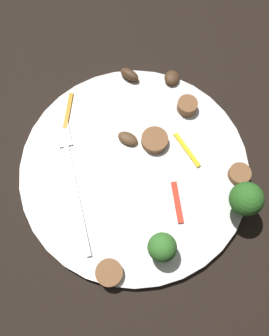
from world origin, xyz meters
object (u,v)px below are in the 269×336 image
object	(u,v)px
sausage_slice_3	(187,106)
pepper_strip_2	(187,150)
plate	(134,169)
broccoli_floret_1	(246,199)
pepper_strip_0	(177,202)
fork	(72,175)
sausage_slice_2	(109,273)
mushroom_2	(172,78)
sausage_slice_1	(239,174)
sausage_slice_0	(155,140)
pepper_strip_1	(68,111)
broccoli_floret_0	(162,247)
mushroom_0	(129,75)
mushroom_1	(128,138)

from	to	relation	value
sausage_slice_3	pepper_strip_2	size ratio (longest dim) A/B	0.49
plate	sausage_slice_3	distance (m)	0.11
broccoli_floret_1	pepper_strip_2	distance (m)	0.10
pepper_strip_0	fork	bearing A→B (deg)	41.35
sausage_slice_2	mushroom_2	distance (m)	0.27
sausage_slice_1	sausage_slice_0	bearing A→B (deg)	32.92
fork	broccoli_floret_1	xyz separation A→B (m)	(-0.15, -0.15, 0.04)
sausage_slice_3	pepper_strip_1	world-z (taller)	sausage_slice_3
sausage_slice_1	pepper_strip_1	bearing A→B (deg)	33.96
fork	pepper_strip_1	world-z (taller)	same
broccoli_floret_0	broccoli_floret_1	xyz separation A→B (m)	(-0.01, -0.11, 0.01)
sausage_slice_2	pepper_strip_1	distance (m)	0.22
plate	mushroom_2	bearing A→B (deg)	-55.19
broccoli_floret_0	plate	bearing A→B (deg)	-17.05
sausage_slice_2	mushroom_0	bearing A→B (deg)	-38.37
broccoli_floret_0	mushroom_1	bearing A→B (deg)	-18.13
sausage_slice_2	mushroom_1	bearing A→B (deg)	-40.44
broccoli_floret_0	sausage_slice_3	world-z (taller)	broccoli_floret_0
mushroom_2	pepper_strip_2	distance (m)	0.11
plate	sausage_slice_0	bearing A→B (deg)	-69.39
mushroom_2	pepper_strip_1	world-z (taller)	mushroom_2
pepper_strip_0	pepper_strip_2	size ratio (longest dim) A/B	0.97
sausage_slice_0	pepper_strip_1	distance (m)	0.12
plate	sausage_slice_2	bearing A→B (deg)	133.77
broccoli_floret_1	sausage_slice_0	bearing A→B (deg)	15.16
sausage_slice_0	pepper_strip_1	bearing A→B (deg)	34.92
plate	sausage_slice_1	distance (m)	0.13
fork	broccoli_floret_1	distance (m)	0.21
sausage_slice_2	sausage_slice_3	size ratio (longest dim) A/B	1.18
sausage_slice_0	mushroom_0	world-z (taller)	mushroom_0
sausage_slice_0	sausage_slice_3	distance (m)	0.07
mushroom_2	plate	bearing A→B (deg)	124.81
fork	sausage_slice_1	world-z (taller)	sausage_slice_1
sausage_slice_3	pepper_strip_0	xyz separation A→B (m)	(-0.10, 0.09, -0.01)
mushroom_1	pepper_strip_2	world-z (taller)	mushroom_1
sausage_slice_3	sausage_slice_1	bearing A→B (deg)	178.95
fork	pepper_strip_2	xyz separation A→B (m)	(-0.05, -0.14, -0.00)
broccoli_floret_0	sausage_slice_2	world-z (taller)	broccoli_floret_0
pepper_strip_1	sausage_slice_1	bearing A→B (deg)	-146.04
mushroom_2	sausage_slice_2	bearing A→B (deg)	129.16
sausage_slice_3	mushroom_0	size ratio (longest dim) A/B	0.94
broccoli_floret_1	mushroom_2	size ratio (longest dim) A/B	2.59
fork	mushroom_0	distance (m)	0.16
mushroom_1	fork	bearing A→B (deg)	91.62
sausage_slice_1	sausage_slice_2	world-z (taller)	same
mushroom_0	pepper_strip_2	distance (m)	0.13
mushroom_0	mushroom_2	distance (m)	0.06
broccoli_floret_1	mushroom_1	xyz separation A→B (m)	(0.15, 0.06, -0.03)
sausage_slice_0	sausage_slice_2	world-z (taller)	sausage_slice_0
fork	sausage_slice_0	xyz separation A→B (m)	(-0.02, -0.11, 0.00)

